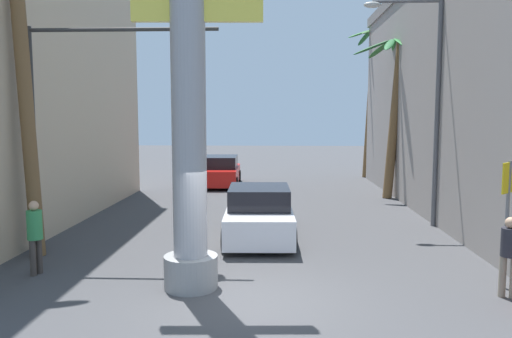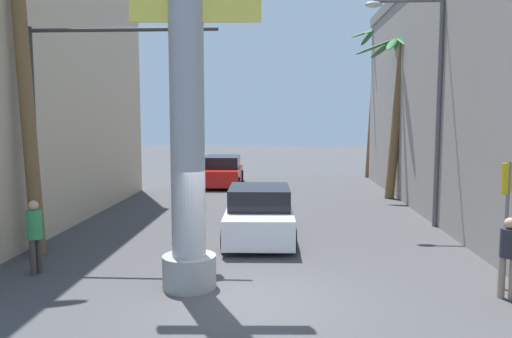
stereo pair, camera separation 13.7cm
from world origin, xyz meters
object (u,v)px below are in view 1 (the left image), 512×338
Objects in this scene: crossing_sign at (508,206)px; traffic_light_mast at (88,95)px; car_far at (220,172)px; neon_sign_pole at (188,37)px; street_lamp at (426,90)px; pedestrian_by_sign at (509,251)px; pedestrian_curb_left at (35,232)px; palm_tree_far_right at (370,79)px; palm_tree_mid_right at (394,100)px; palm_tree_near_left at (20,37)px; car_lead at (259,213)px.

crossing_sign is 10.24m from traffic_light_mast.
neon_sign_pole is at bearing -85.57° from car_far.
street_lamp reaches higher than pedestrian_by_sign.
pedestrian_curb_left is (-10.32, 0.47, -0.77)m from crossing_sign.
street_lamp is 4.34× the size of pedestrian_curb_left.
pedestrian_curb_left is 1.05× the size of pedestrian_by_sign.
neon_sign_pole is 1.87× the size of traffic_light_mast.
pedestrian_curb_left is (-0.64, -1.86, -3.16)m from traffic_light_mast.
pedestrian_by_sign is (6.43, -0.30, -4.26)m from neon_sign_pole.
traffic_light_mast is at bearing 139.77° from neon_sign_pole.
street_lamp is 4.54× the size of pedestrian_by_sign.
pedestrian_by_sign is (7.66, -16.20, 0.22)m from car_far.
palm_tree_far_right is at bearing 59.00° from traffic_light_mast.
palm_tree_mid_right is at bearing 88.41° from crossing_sign.
car_far is 17.92m from pedestrian_by_sign.
palm_tree_near_left is at bearing 153.61° from neon_sign_pole.
crossing_sign is 1.01m from pedestrian_by_sign.
car_far is 2.66× the size of pedestrian_curb_left.
neon_sign_pole is at bearing 177.35° from pedestrian_by_sign.
palm_tree_near_left reaches higher than traffic_light_mast.
palm_tree_near_left is 4.96m from pedestrian_curb_left.
pedestrian_by_sign is (-0.20, -6.68, -3.53)m from street_lamp.
traffic_light_mast reaches higher than car_lead.
palm_tree_mid_right is at bearing 86.97° from street_lamp.
palm_tree_far_right is at bearing 55.78° from palm_tree_near_left.
street_lamp is 6.69m from crossing_sign.
pedestrian_by_sign is at bearing -92.39° from palm_tree_far_right.
street_lamp reaches higher than car_far.
palm_tree_mid_right is at bearing -23.93° from car_far.
pedestrian_curb_left is 10.20m from pedestrian_by_sign.
traffic_light_mast is at bearing -121.00° from palm_tree_far_right.
palm_tree_mid_right is (10.01, 9.67, 0.19)m from traffic_light_mast.
street_lamp is 1.26× the size of traffic_light_mast.
crossing_sign is at bearing -91.59° from palm_tree_mid_right.
car_far is at bearing 75.94° from palm_tree_near_left.
car_far is (-2.50, 11.24, 0.03)m from car_lead.
palm_tree_far_right is at bearing 68.38° from car_lead.
palm_tree_mid_right is at bearing 47.26° from pedestrian_curb_left.
neon_sign_pole is 5.19m from palm_tree_near_left.
car_lead is (4.34, 2.06, -3.46)m from traffic_light_mast.
palm_tree_near_left is (-11.25, 2.03, 3.84)m from crossing_sign.
palm_tree_mid_right is (5.68, 7.61, 3.65)m from car_lead.
palm_tree_far_right is 22.53m from pedestrian_curb_left.
palm_tree_near_left reaches higher than palm_tree_mid_right.
palm_tree_mid_right is 4.33× the size of pedestrian_by_sign.
pedestrian_by_sign is (10.14, -1.04, -0.04)m from pedestrian_curb_left.
street_lamp is 6.78m from car_lead.
crossing_sign reaches higher than car_far.
pedestrian_curb_left is (-4.98, -3.92, 0.29)m from car_lead.
palm_tree_far_right is at bearing 24.69° from car_far.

